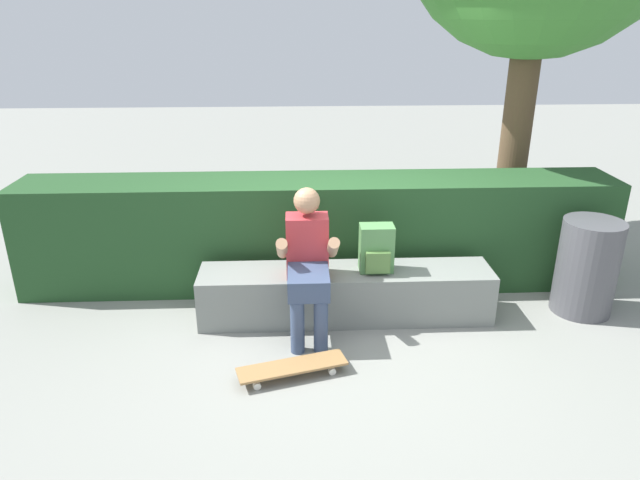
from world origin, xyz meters
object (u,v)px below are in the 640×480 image
at_px(backpack_on_bench, 376,249).
at_px(trash_bin, 587,267).
at_px(bench_main, 346,294).
at_px(skateboard_near_person, 292,367).
at_px(person_skater, 308,260).

height_order(backpack_on_bench, trash_bin, same).
bearing_deg(bench_main, trash_bin, 0.51).
relative_size(skateboard_near_person, trash_bin, 0.98).
height_order(person_skater, trash_bin, person_skater).
height_order(person_skater, skateboard_near_person, person_skater).
xyz_separation_m(person_skater, skateboard_near_person, (-0.13, -0.64, -0.57)).
bearing_deg(skateboard_near_person, bench_main, 61.69).
bearing_deg(skateboard_near_person, person_skater, 78.27).
distance_m(skateboard_near_person, backpack_on_bench, 1.24).
bearing_deg(skateboard_near_person, trash_bin, 18.90).
xyz_separation_m(person_skater, trash_bin, (2.42, 0.23, -0.22)).
xyz_separation_m(backpack_on_bench, trash_bin, (1.84, 0.03, -0.21)).
distance_m(bench_main, trash_bin, 2.10).
height_order(bench_main, person_skater, person_skater).
xyz_separation_m(bench_main, backpack_on_bench, (0.25, -0.01, 0.41)).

